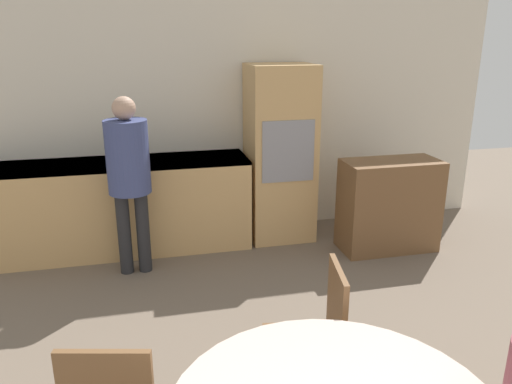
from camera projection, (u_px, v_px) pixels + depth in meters
name	position (u px, v px, depth m)	size (l,w,h in m)	color
wall_back	(209.00, 111.00, 5.12)	(6.20, 0.05, 2.60)	silver
kitchen_counter	(117.00, 206.00, 4.84)	(2.56, 0.60, 0.90)	tan
oven_unit	(280.00, 154.00, 5.08)	(0.65, 0.59, 1.78)	tan
sideboard	(389.00, 205.00, 4.89)	(0.94, 0.45, 0.90)	brown
chair_far_right	(318.00, 334.00, 2.70)	(0.47, 0.47, 0.90)	brown
person_standing	(129.00, 168.00, 4.24)	(0.36, 0.36, 1.57)	#262628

